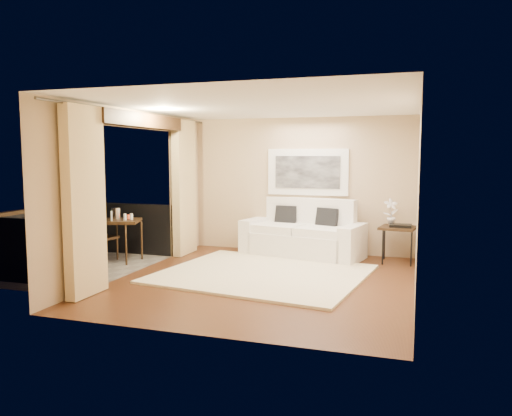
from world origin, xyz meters
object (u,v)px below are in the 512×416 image
at_px(balcony_chair_near, 68,241).
at_px(bistro_table, 121,224).
at_px(balcony_chair_far, 100,233).
at_px(sofa, 304,236).
at_px(side_table, 398,230).
at_px(ice_bucket, 116,213).
at_px(orchid, 391,212).

bearing_deg(balcony_chair_near, bistro_table, 77.48).
bearing_deg(balcony_chair_far, sofa, -145.20).
distance_m(side_table, ice_bucket, 5.21).
distance_m(orchid, ice_bucket, 5.11).
xyz_separation_m(sofa, balcony_chair_far, (-3.45, -1.69, 0.15)).
distance_m(bistro_table, ice_bucket, 0.29).
height_order(sofa, balcony_chair_far, sofa).
xyz_separation_m(orchid, bistro_table, (-4.72, -1.57, -0.22)).
relative_size(orchid, ice_bucket, 2.49).
relative_size(bistro_table, ice_bucket, 4.21).
distance_m(balcony_chair_far, balcony_chair_near, 1.18).
height_order(sofa, balcony_chair_near, sofa).
bearing_deg(bistro_table, ice_bucket, 142.75).
bearing_deg(side_table, sofa, 176.53).
relative_size(sofa, bistro_table, 2.92).
relative_size(sofa, ice_bucket, 12.28).
bearing_deg(ice_bucket, side_table, 14.31).
distance_m(sofa, bistro_table, 3.47).
bearing_deg(sofa, side_table, 8.53).
height_order(side_table, balcony_chair_far, balcony_chair_far).
bearing_deg(ice_bucket, sofa, 23.01).
bearing_deg(side_table, ice_bucket, -165.69).
bearing_deg(balcony_chair_near, side_table, 21.79).
bearing_deg(orchid, sofa, -178.80).
bearing_deg(balcony_chair_near, sofa, 34.44).
height_order(side_table, orchid, orchid).
relative_size(side_table, balcony_chair_far, 0.74).
height_order(sofa, orchid, orchid).
relative_size(balcony_chair_far, ice_bucket, 4.69).
distance_m(side_table, balcony_chair_far, 5.44).
relative_size(side_table, bistro_table, 0.83).
bearing_deg(bistro_table, sofa, 26.29).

